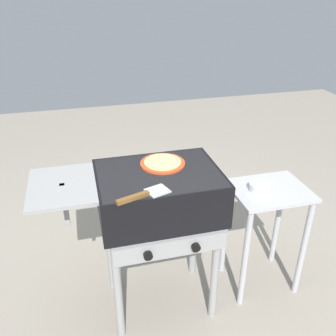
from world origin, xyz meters
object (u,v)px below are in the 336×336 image
Objects in this scene: pizza_cheese at (163,163)px; prep_table at (266,217)px; grill at (156,197)px; spatula at (143,195)px; topping_bowl_near at (259,187)px.

pizza_cheese is 0.34× the size of prep_table.
pizza_cheese reaches higher than grill.
pizza_cheese is 0.91× the size of spatula.
topping_bowl_near is at bearing -8.60° from pizza_cheese.
prep_table is at bearing 0.37° from grill.
pizza_cheese is (0.06, 0.09, 0.15)m from grill.
spatula is at bearing -119.19° from pizza_cheese.
prep_table is at bearing -0.46° from topping_bowl_near.
prep_table is 5.93× the size of topping_bowl_near.
pizza_cheese is 0.59m from topping_bowl_near.
spatula reaches higher than prep_table.
prep_table is at bearing 14.68° from spatula.
grill is 0.18m from pizza_cheese.
prep_table is 0.23m from topping_bowl_near.
prep_table is at bearing -7.70° from pizza_cheese.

